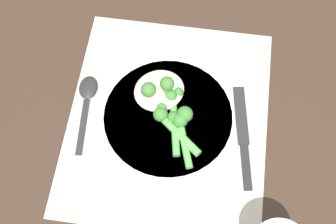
% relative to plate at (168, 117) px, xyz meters
% --- Properties ---
extents(ground_plane, '(3.00, 3.00, 0.00)m').
position_rel_plate_xyz_m(ground_plane, '(0.00, 0.00, -0.01)').
color(ground_plane, '#332319').
extents(placemat, '(0.42, 0.36, 0.00)m').
position_rel_plate_xyz_m(placemat, '(0.00, 0.00, -0.01)').
color(placemat, '#B2A893').
rests_on(placemat, ground_plane).
extents(plate, '(0.24, 0.24, 0.01)m').
position_rel_plate_xyz_m(plate, '(0.00, 0.00, 0.00)').
color(plate, silver).
rests_on(plate, placemat).
extents(chicken_fillet, '(0.12, 0.12, 0.02)m').
position_rel_plate_xyz_m(chicken_fillet, '(-0.04, -0.02, 0.02)').
color(chicken_fillet, beige).
rests_on(chicken_fillet, plate).
extents(pesto_dollop_primary, '(0.03, 0.03, 0.03)m').
position_rel_plate_xyz_m(pesto_dollop_primary, '(-0.05, -0.01, 0.03)').
color(pesto_dollop_primary, '#3D702D').
rests_on(pesto_dollop_primary, chicken_fillet).
extents(pesto_dollop_secondary, '(0.03, 0.03, 0.03)m').
position_rel_plate_xyz_m(pesto_dollop_secondary, '(-0.03, -0.04, 0.04)').
color(pesto_dollop_secondary, '#3D702D').
rests_on(pesto_dollop_secondary, chicken_fillet).
extents(broccoli_stalk_front, '(0.13, 0.05, 0.03)m').
position_rel_plate_xyz_m(broccoli_stalk_front, '(-0.02, 0.01, 0.02)').
color(broccoli_stalk_front, '#51A847').
rests_on(broccoli_stalk_front, plate).
extents(broccoli_stalk_right, '(0.09, 0.09, 0.03)m').
position_rel_plate_xyz_m(broccoli_stalk_right, '(0.02, 0.00, 0.02)').
color(broccoli_stalk_right, '#51A847').
rests_on(broccoli_stalk_right, plate).
extents(broccoli_stalk_left, '(0.11, 0.06, 0.03)m').
position_rel_plate_xyz_m(broccoli_stalk_left, '(0.02, 0.03, 0.02)').
color(broccoli_stalk_left, '#51A847').
rests_on(broccoli_stalk_left, plate).
extents(knife, '(0.20, 0.05, 0.01)m').
position_rel_plate_xyz_m(knife, '(0.02, 0.14, -0.01)').
color(knife, black).
rests_on(knife, placemat).
extents(spoon, '(0.16, 0.04, 0.01)m').
position_rel_plate_xyz_m(spoon, '(-0.02, -0.16, -0.00)').
color(spoon, black).
rests_on(spoon, placemat).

